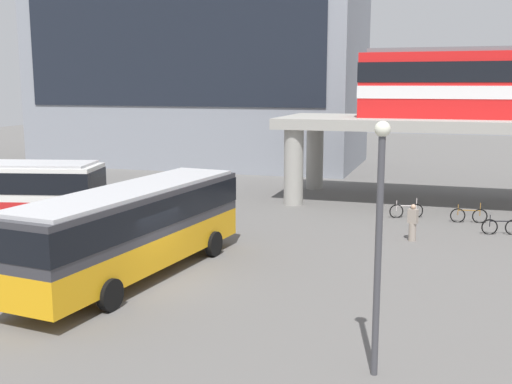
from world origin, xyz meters
TOP-DOWN VIEW (x-y plane):
  - ground_plane at (0.00, 10.00)m, footprint 120.00×120.00m
  - station_building at (-11.55, 31.89)m, footprint 27.20×12.77m
  - bus_main at (-1.18, 0.51)m, footprint 3.84×11.26m
  - bicycle_black at (11.68, 11.12)m, footprint 1.75×0.48m
  - bicycle_silver at (7.30, 13.53)m, footprint 1.67×0.76m
  - bicycle_brown at (10.32, 13.26)m, footprint 1.78×0.34m
  - pedestrian_near_building at (7.87, 8.72)m, footprint 0.47×0.39m
  - lamp_post at (7.79, -4.53)m, footprint 0.36×0.36m

SIDE VIEW (x-z plane):
  - ground_plane at x=0.00m, z-range 0.00..0.00m
  - bicycle_black at x=11.68m, z-range -0.16..0.88m
  - bicycle_silver at x=7.30m, z-range -0.16..0.88m
  - bicycle_brown at x=10.32m, z-range -0.16..0.88m
  - pedestrian_near_building at x=7.87m, z-range -0.05..1.58m
  - bus_main at x=-1.18m, z-range 0.38..3.60m
  - lamp_post at x=7.79m, z-range 0.56..6.52m
  - station_building at x=-11.55m, z-range 0.00..18.86m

